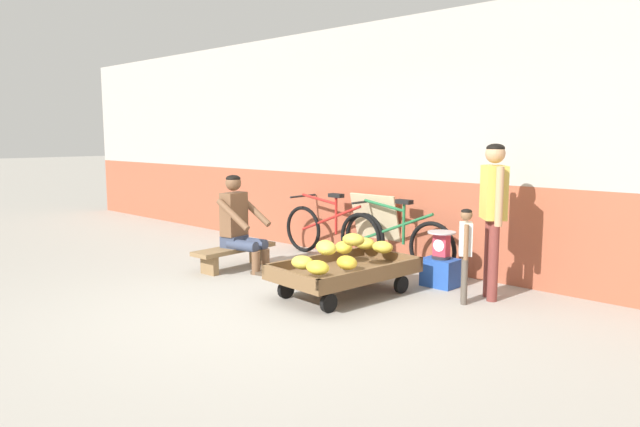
# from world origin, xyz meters

# --- Properties ---
(ground_plane) EXTENTS (80.00, 80.00, 0.00)m
(ground_plane) POSITION_xyz_m (0.00, 0.00, 0.00)
(ground_plane) COLOR #A39E93
(back_wall) EXTENTS (16.00, 0.30, 3.01)m
(back_wall) POSITION_xyz_m (0.00, 2.76, 1.50)
(back_wall) COLOR #A35138
(back_wall) RESTS_ON ground
(banana_cart) EXTENTS (0.95, 1.50, 0.36)m
(banana_cart) POSITION_xyz_m (0.21, 1.07, 0.24)
(banana_cart) COLOR brown
(banana_cart) RESTS_ON ground
(banana_pile) EXTENTS (0.81, 1.41, 0.26)m
(banana_pile) POSITION_xyz_m (0.22, 1.01, 0.47)
(banana_pile) COLOR gold
(banana_pile) RESTS_ON banana_cart
(low_bench) EXTENTS (0.36, 1.11, 0.27)m
(low_bench) POSITION_xyz_m (-1.55, 1.05, 0.20)
(low_bench) COLOR olive
(low_bench) RESTS_ON ground
(vendor_seated) EXTENTS (0.72, 0.56, 1.14)m
(vendor_seated) POSITION_xyz_m (-1.46, 1.06, 0.57)
(vendor_seated) COLOR brown
(vendor_seated) RESTS_ON ground
(plastic_crate) EXTENTS (0.36, 0.28, 0.30)m
(plastic_crate) POSITION_xyz_m (0.70, 2.07, 0.15)
(plastic_crate) COLOR #234CA8
(plastic_crate) RESTS_ON ground
(weighing_scale) EXTENTS (0.30, 0.30, 0.29)m
(weighing_scale) POSITION_xyz_m (0.70, 2.06, 0.45)
(weighing_scale) COLOR #28282D
(weighing_scale) RESTS_ON plastic_crate
(bicycle_near_left) EXTENTS (1.66, 0.48, 0.86)m
(bicycle_near_left) POSITION_xyz_m (-1.18, 2.35, 0.35)
(bicycle_near_left) COLOR black
(bicycle_near_left) RESTS_ON ground
(bicycle_far_left) EXTENTS (1.66, 0.48, 0.86)m
(bicycle_far_left) POSITION_xyz_m (-0.12, 2.38, 0.35)
(bicycle_far_left) COLOR black
(bicycle_far_left) RESTS_ON ground
(sign_board) EXTENTS (0.70, 0.27, 0.87)m
(sign_board) POSITION_xyz_m (-0.58, 2.58, 0.43)
(sign_board) COLOR #C6B289
(sign_board) RESTS_ON ground
(customer_adult) EXTENTS (0.36, 0.39, 1.53)m
(customer_adult) POSITION_xyz_m (1.32, 1.98, 0.95)
(customer_adult) COLOR brown
(customer_adult) RESTS_ON ground
(customer_child) EXTENTS (0.20, 0.25, 0.92)m
(customer_child) POSITION_xyz_m (1.22, 1.67, 0.57)
(customer_child) COLOR brown
(customer_child) RESTS_ON ground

